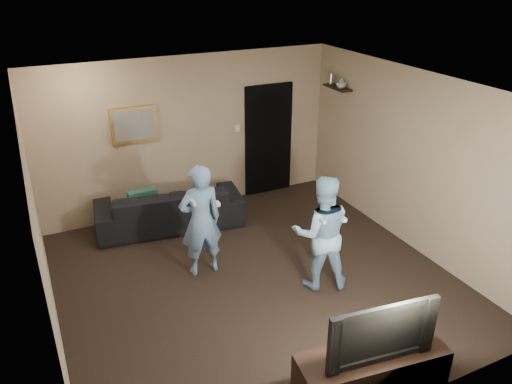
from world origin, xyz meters
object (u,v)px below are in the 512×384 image
sofa (169,207)px  tv_console (370,374)px  wii_player_right (321,233)px  television (376,327)px  wii_player_left (201,221)px

sofa → tv_console: 4.29m
sofa → wii_player_right: 2.78m
television → wii_player_left: (-0.73, 2.75, -0.04)m
sofa → wii_player_left: wii_player_left is taller
wii_player_left → sofa: bearing=90.9°
wii_player_left → tv_console: bearing=-75.1°
sofa → wii_player_right: (1.30, -2.42, 0.44)m
sofa → wii_player_right: wii_player_right is taller
wii_player_left → wii_player_right: size_ratio=1.01×
wii_player_right → sofa: bearing=118.2°
tv_console → television: size_ratio=1.35×
television → wii_player_right: (0.54, 1.80, -0.05)m
wii_player_right → television: bearing=-106.8°
tv_console → wii_player_left: 2.90m
television → sofa: bearing=107.6°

